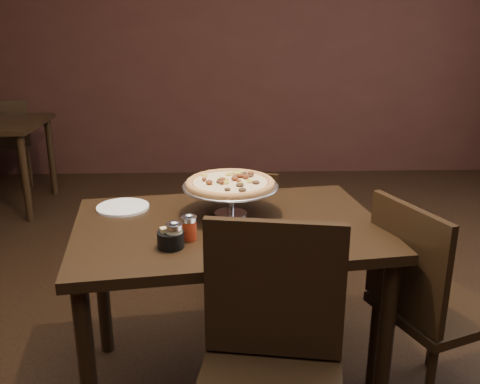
{
  "coord_description": "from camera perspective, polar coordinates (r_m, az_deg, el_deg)",
  "views": [
    {
      "loc": [
        -0.07,
        -2.0,
        1.62
      ],
      "look_at": [
        -0.0,
        0.11,
        0.91
      ],
      "focal_mm": 40.0,
      "sensor_mm": 36.0,
      "label": 1
    }
  ],
  "objects": [
    {
      "name": "plate_near",
      "position": [
        1.96,
        1.25,
        -6.23
      ],
      "size": [
        0.27,
        0.27,
        0.01
      ],
      "primitive_type": "cylinder",
      "color": "white",
      "rests_on": "dining_table"
    },
    {
      "name": "room",
      "position": [
        2.04,
        1.91,
        12.45
      ],
      "size": [
        6.04,
        7.04,
        2.84
      ],
      "color": "black",
      "rests_on": "ground"
    },
    {
      "name": "chair_side",
      "position": [
        2.35,
        19.19,
        -10.76
      ],
      "size": [
        0.56,
        0.56,
        0.93
      ],
      "rotation": [
        0.0,
        0.0,
        1.95
      ],
      "color": "black",
      "rests_on": "ground"
    },
    {
      "name": "plate_left",
      "position": [
        2.44,
        -12.39,
        -1.6
      ],
      "size": [
        0.23,
        0.23,
        0.01
      ],
      "primitive_type": "cylinder",
      "color": "white",
      "rests_on": "dining_table"
    },
    {
      "name": "chair_near",
      "position": [
        1.8,
        3.22,
        -18.22
      ],
      "size": [
        0.53,
        0.53,
        1.0
      ],
      "rotation": [
        0.0,
        0.0,
        -0.16
      ],
      "color": "black",
      "rests_on": "ground"
    },
    {
      "name": "napkin_stack",
      "position": [
        2.05,
        7.3,
        -5.3
      ],
      "size": [
        0.18,
        0.18,
        0.02
      ],
      "primitive_type": "cube",
      "rotation": [
        0.0,
        0.0,
        -0.26
      ],
      "color": "white",
      "rests_on": "dining_table"
    },
    {
      "name": "packet_caddy",
      "position": [
        2.01,
        -7.41,
        -4.97
      ],
      "size": [
        0.1,
        0.1,
        0.08
      ],
      "rotation": [
        0.0,
        0.0,
        0.37
      ],
      "color": "black",
      "rests_on": "dining_table"
    },
    {
      "name": "dining_table",
      "position": [
        2.26,
        -1.23,
        -5.83
      ],
      "size": [
        1.37,
        1.01,
        0.79
      ],
      "rotation": [
        0.0,
        0.0,
        0.14
      ],
      "color": "black",
      "rests_on": "ground"
    },
    {
      "name": "parmesan_shaker",
      "position": [
        1.99,
        -7.01,
        -4.61
      ],
      "size": [
        0.06,
        0.06,
        0.11
      ],
      "color": "beige",
      "rests_on": "dining_table"
    },
    {
      "name": "pizza_stand",
      "position": [
        2.28,
        -1.05,
        0.87
      ],
      "size": [
        0.41,
        0.41,
        0.17
      ],
      "color": "silver",
      "rests_on": "dining_table"
    },
    {
      "name": "pepper_flake_shaker",
      "position": [
        2.06,
        -5.45,
        -3.77
      ],
      "size": [
        0.06,
        0.06,
        0.11
      ],
      "color": "maroon",
      "rests_on": "dining_table"
    },
    {
      "name": "serving_spatula",
      "position": [
        2.18,
        -0.27,
        -0.02
      ],
      "size": [
        0.14,
        0.14,
        0.02
      ],
      "rotation": [
        0.0,
        0.0,
        -0.23
      ],
      "color": "silver",
      "rests_on": "pizza_stand"
    },
    {
      "name": "bg_chair_far",
      "position": [
        5.6,
        -23.59,
        5.13
      ],
      "size": [
        0.53,
        0.53,
        0.86
      ],
      "rotation": [
        0.0,
        0.0,
        3.56
      ],
      "color": "black",
      "rests_on": "ground"
    },
    {
      "name": "chair_far",
      "position": [
        3.04,
        0.69,
        -4.06
      ],
      "size": [
        0.47,
        0.47,
        0.82
      ],
      "rotation": [
        0.0,
        0.0,
        2.89
      ],
      "color": "black",
      "rests_on": "ground"
    }
  ]
}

